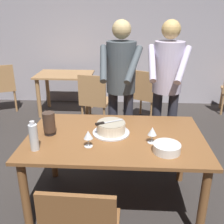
# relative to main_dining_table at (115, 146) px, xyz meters

# --- Properties ---
(ground_plane) EXTENTS (14.00, 14.00, 0.00)m
(ground_plane) POSITION_rel_main_dining_table_xyz_m (0.00, 0.00, -0.65)
(ground_plane) COLOR #383330
(back_wall) EXTENTS (10.00, 0.12, 2.70)m
(back_wall) POSITION_rel_main_dining_table_xyz_m (0.00, 3.13, 0.70)
(back_wall) COLOR #ADA8B2
(back_wall) RESTS_ON ground_plane
(main_dining_table) EXTENTS (1.58, 0.98, 0.75)m
(main_dining_table) POSITION_rel_main_dining_table_xyz_m (0.00, 0.00, 0.00)
(main_dining_table) COLOR brown
(main_dining_table) RESTS_ON ground_plane
(cake_on_platter) EXTENTS (0.34, 0.34, 0.11)m
(cake_on_platter) POSITION_rel_main_dining_table_xyz_m (-0.04, 0.05, 0.15)
(cake_on_platter) COLOR silver
(cake_on_platter) RESTS_ON main_dining_table
(cake_knife) EXTENTS (0.25, 0.15, 0.02)m
(cake_knife) POSITION_rel_main_dining_table_xyz_m (-0.10, 0.02, 0.22)
(cake_knife) COLOR silver
(cake_knife) RESTS_ON cake_on_platter
(plate_stack) EXTENTS (0.22, 0.22, 0.07)m
(plate_stack) POSITION_rel_main_dining_table_xyz_m (0.42, -0.26, 0.14)
(plate_stack) COLOR white
(plate_stack) RESTS_ON main_dining_table
(wine_glass_near) EXTENTS (0.08, 0.08, 0.14)m
(wine_glass_near) POSITION_rel_main_dining_table_xyz_m (-0.21, -0.21, 0.20)
(wine_glass_near) COLOR silver
(wine_glass_near) RESTS_ON main_dining_table
(wine_glass_far) EXTENTS (0.08, 0.08, 0.14)m
(wine_glass_far) POSITION_rel_main_dining_table_xyz_m (0.32, -0.11, 0.20)
(wine_glass_far) COLOR silver
(wine_glass_far) RESTS_ON main_dining_table
(water_bottle) EXTENTS (0.07, 0.07, 0.25)m
(water_bottle) POSITION_rel_main_dining_table_xyz_m (-0.64, -0.28, 0.22)
(water_bottle) COLOR silver
(water_bottle) RESTS_ON main_dining_table
(hurricane_lamp) EXTENTS (0.11, 0.11, 0.21)m
(hurricane_lamp) POSITION_rel_main_dining_table_xyz_m (-0.59, 0.00, 0.21)
(hurricane_lamp) COLOR black
(hurricane_lamp) RESTS_ON main_dining_table
(person_cutting_cake) EXTENTS (0.46, 0.57, 1.72)m
(person_cutting_cake) POSITION_rel_main_dining_table_xyz_m (0.03, 0.70, 0.43)
(person_cutting_cake) COLOR #2D2D38
(person_cutting_cake) RESTS_ON ground_plane
(person_standing_beside) EXTENTS (0.46, 0.57, 1.72)m
(person_standing_beside) POSITION_rel_main_dining_table_xyz_m (0.54, 0.73, 0.43)
(person_standing_beside) COLOR #2D2D38
(person_standing_beside) RESTS_ON ground_plane
(background_table) EXTENTS (1.00, 0.70, 0.74)m
(background_table) POSITION_rel_main_dining_table_xyz_m (-1.02, 2.43, -0.07)
(background_table) COLOR tan
(background_table) RESTS_ON ground_plane
(background_chair_1) EXTENTS (0.58, 0.58, 0.90)m
(background_chair_1) POSITION_rel_main_dining_table_xyz_m (-2.20, 2.44, -0.16)
(background_chair_1) COLOR tan
(background_chair_1) RESTS_ON ground_plane
(background_chair_2) EXTENTS (0.60, 0.60, 0.90)m
(background_chair_2) POSITION_rel_main_dining_table_xyz_m (0.40, 2.11, -0.16)
(background_chair_2) COLOR tan
(background_chair_2) RESTS_ON ground_plane
(background_chair_3) EXTENTS (0.52, 0.52, 0.90)m
(background_chair_3) POSITION_rel_main_dining_table_xyz_m (-0.40, 1.78, -0.16)
(background_chair_3) COLOR tan
(background_chair_3) RESTS_ON ground_plane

